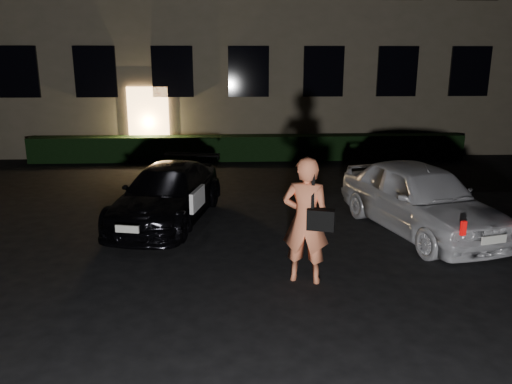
{
  "coord_description": "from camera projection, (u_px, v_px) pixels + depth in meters",
  "views": [
    {
      "loc": [
        -0.65,
        -6.68,
        3.38
      ],
      "look_at": [
        -0.2,
        2.0,
        1.08
      ],
      "focal_mm": 35.0,
      "sensor_mm": 36.0,
      "label": 1
    }
  ],
  "objects": [
    {
      "name": "ground",
      "position": [
        277.0,
        297.0,
        7.35
      ],
      "size": [
        80.0,
        80.0,
        0.0
      ],
      "primitive_type": "plane",
      "color": "black",
      "rests_on": "ground"
    },
    {
      "name": "hedge",
      "position": [
        249.0,
        148.0,
        17.38
      ],
      "size": [
        15.0,
        0.7,
        0.85
      ],
      "primitive_type": "cube",
      "color": "black",
      "rests_on": "ground"
    },
    {
      "name": "sedan",
      "position": [
        167.0,
        194.0,
        10.73
      ],
      "size": [
        2.49,
        4.34,
        1.18
      ],
      "rotation": [
        0.0,
        0.0,
        -0.22
      ],
      "color": "black",
      "rests_on": "ground"
    },
    {
      "name": "hatch",
      "position": [
        420.0,
        198.0,
        10.0
      ],
      "size": [
        2.67,
        4.45,
        1.42
      ],
      "rotation": [
        0.0,
        0.0,
        0.25
      ],
      "color": "silver",
      "rests_on": "ground"
    },
    {
      "name": "man",
      "position": [
        306.0,
        220.0,
        7.65
      ],
      "size": [
        0.84,
        0.68,
        2.0
      ],
      "rotation": [
        0.0,
        0.0,
        2.85
      ],
      "color": "#E6784F",
      "rests_on": "ground"
    }
  ]
}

